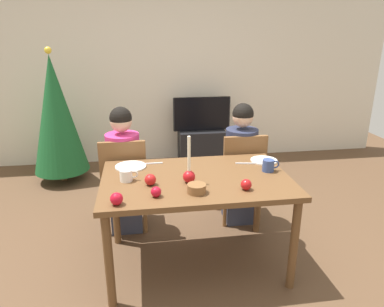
{
  "coord_description": "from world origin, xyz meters",
  "views": [
    {
      "loc": [
        -0.39,
        -2.41,
        1.78
      ],
      "look_at": [
        0.0,
        0.2,
        0.87
      ],
      "focal_mm": 33.05,
      "sensor_mm": 36.0,
      "label": 1
    }
  ],
  "objects_px": {
    "person_right_child": "(241,166)",
    "christmas_tree": "(56,115)",
    "chair_right": "(241,173)",
    "plate_right": "(264,160)",
    "apple_by_left_plate": "(246,185)",
    "apple_by_right_mug": "(156,192)",
    "chair_left": "(125,179)",
    "tv_stand": "(201,146)",
    "apple_near_candle": "(117,199)",
    "mug_right": "(269,165)",
    "plate_left": "(131,166)",
    "tv": "(202,114)",
    "mug_left": "(127,175)",
    "dining_table": "(196,187)",
    "candle_centerpiece": "(189,173)",
    "person_left_child": "(124,172)",
    "apple_far_edge": "(150,180)",
    "bowl_walnuts": "(197,189)"
  },
  "relations": [
    {
      "from": "person_right_child",
      "to": "christmas_tree",
      "type": "relative_size",
      "value": 0.72
    },
    {
      "from": "chair_right",
      "to": "plate_right",
      "type": "xyz_separation_m",
      "value": [
        0.09,
        -0.35,
        0.24
      ]
    },
    {
      "from": "person_right_child",
      "to": "apple_by_left_plate",
      "type": "relative_size",
      "value": 15.26
    },
    {
      "from": "person_right_child",
      "to": "apple_by_right_mug",
      "type": "relative_size",
      "value": 16.61
    },
    {
      "from": "apple_by_right_mug",
      "to": "chair_left",
      "type": "bearing_deg",
      "value": 105.45
    },
    {
      "from": "apple_by_left_plate",
      "to": "plate_right",
      "type": "bearing_deg",
      "value": 59.14
    },
    {
      "from": "tv_stand",
      "to": "christmas_tree",
      "type": "height_order",
      "value": "christmas_tree"
    },
    {
      "from": "apple_near_candle",
      "to": "plate_right",
      "type": "bearing_deg",
      "value": 27.8
    },
    {
      "from": "chair_left",
      "to": "mug_right",
      "type": "bearing_deg",
      "value": -26.53
    },
    {
      "from": "apple_by_left_plate",
      "to": "christmas_tree",
      "type": "bearing_deg",
      "value": 127.61
    },
    {
      "from": "plate_left",
      "to": "tv",
      "type": "bearing_deg",
      "value": 65.06
    },
    {
      "from": "chair_left",
      "to": "mug_left",
      "type": "bearing_deg",
      "value": -85.28
    },
    {
      "from": "dining_table",
      "to": "mug_left",
      "type": "bearing_deg",
      "value": 178.74
    },
    {
      "from": "candle_centerpiece",
      "to": "chair_right",
      "type": "bearing_deg",
      "value": 49.2
    },
    {
      "from": "mug_left",
      "to": "apple_by_left_plate",
      "type": "height_order",
      "value": "mug_left"
    },
    {
      "from": "person_left_child",
      "to": "christmas_tree",
      "type": "xyz_separation_m",
      "value": [
        -0.82,
        1.28,
        0.27
      ]
    },
    {
      "from": "candle_centerpiece",
      "to": "plate_left",
      "type": "distance_m",
      "value": 0.57
    },
    {
      "from": "mug_right",
      "to": "apple_by_right_mug",
      "type": "distance_m",
      "value": 0.95
    },
    {
      "from": "plate_right",
      "to": "apple_far_edge",
      "type": "distance_m",
      "value": 1.02
    },
    {
      "from": "apple_near_candle",
      "to": "apple_far_edge",
      "type": "bearing_deg",
      "value": 50.97
    },
    {
      "from": "plate_left",
      "to": "plate_right",
      "type": "distance_m",
      "value": 1.11
    },
    {
      "from": "tv",
      "to": "apple_far_edge",
      "type": "bearing_deg",
      "value": -108.35
    },
    {
      "from": "mug_right",
      "to": "plate_right",
      "type": "bearing_deg",
      "value": 79.16
    },
    {
      "from": "bowl_walnuts",
      "to": "apple_by_left_plate",
      "type": "xyz_separation_m",
      "value": [
        0.34,
        -0.0,
        0.01
      ]
    },
    {
      "from": "plate_right",
      "to": "mug_left",
      "type": "relative_size",
      "value": 1.67
    },
    {
      "from": "tv_stand",
      "to": "apple_near_candle",
      "type": "bearing_deg",
      "value": -110.84
    },
    {
      "from": "apple_by_right_mug",
      "to": "mug_right",
      "type": "bearing_deg",
      "value": 20.1
    },
    {
      "from": "christmas_tree",
      "to": "bowl_walnuts",
      "type": "height_order",
      "value": "christmas_tree"
    },
    {
      "from": "tv_stand",
      "to": "apple_near_candle",
      "type": "xyz_separation_m",
      "value": [
        -1.01,
        -2.66,
        0.55
      ]
    },
    {
      "from": "plate_right",
      "to": "apple_by_right_mug",
      "type": "xyz_separation_m",
      "value": [
        -0.93,
        -0.55,
        0.03
      ]
    },
    {
      "from": "person_left_child",
      "to": "apple_far_edge",
      "type": "relative_size",
      "value": 14.26
    },
    {
      "from": "tv",
      "to": "apple_by_right_mug",
      "type": "distance_m",
      "value": 2.7
    },
    {
      "from": "mug_right",
      "to": "tv",
      "type": "bearing_deg",
      "value": 93.2
    },
    {
      "from": "chair_right",
      "to": "mug_right",
      "type": "bearing_deg",
      "value": -85.67
    },
    {
      "from": "person_right_child",
      "to": "tv_stand",
      "type": "xyz_separation_m",
      "value": [
        -0.08,
        1.66,
        -0.33
      ]
    },
    {
      "from": "candle_centerpiece",
      "to": "person_right_child",
      "type": "bearing_deg",
      "value": 50.49
    },
    {
      "from": "plate_right",
      "to": "apple_near_candle",
      "type": "relative_size",
      "value": 2.73
    },
    {
      "from": "dining_table",
      "to": "bowl_walnuts",
      "type": "relative_size",
      "value": 10.92
    },
    {
      "from": "tv",
      "to": "mug_right",
      "type": "xyz_separation_m",
      "value": [
        0.13,
        -2.26,
        0.09
      ]
    },
    {
      "from": "christmas_tree",
      "to": "plate_right",
      "type": "bearing_deg",
      "value": -39.71
    },
    {
      "from": "apple_by_left_plate",
      "to": "bowl_walnuts",
      "type": "bearing_deg",
      "value": 179.53
    },
    {
      "from": "tv",
      "to": "apple_by_right_mug",
      "type": "relative_size",
      "value": 11.2
    },
    {
      "from": "plate_left",
      "to": "apple_by_left_plate",
      "type": "bearing_deg",
      "value": -34.97
    },
    {
      "from": "tv",
      "to": "apple_far_edge",
      "type": "relative_size",
      "value": 9.61
    },
    {
      "from": "christmas_tree",
      "to": "candle_centerpiece",
      "type": "xyz_separation_m",
      "value": [
        1.32,
        -2.01,
        -0.02
      ]
    },
    {
      "from": "person_left_child",
      "to": "apple_by_right_mug",
      "type": "distance_m",
      "value": 0.98
    },
    {
      "from": "candle_centerpiece",
      "to": "tv",
      "type": "bearing_deg",
      "value": 77.8
    },
    {
      "from": "dining_table",
      "to": "bowl_walnuts",
      "type": "xyz_separation_m",
      "value": [
        -0.04,
        -0.26,
        0.11
      ]
    },
    {
      "from": "tv",
      "to": "mug_left",
      "type": "xyz_separation_m",
      "value": [
        -0.96,
        -2.29,
        0.08
      ]
    },
    {
      "from": "plate_right",
      "to": "mug_left",
      "type": "xyz_separation_m",
      "value": [
        -1.13,
        -0.25,
        0.04
      ]
    }
  ]
}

